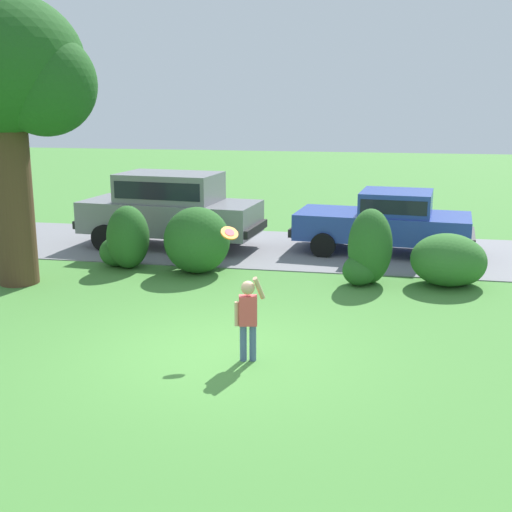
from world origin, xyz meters
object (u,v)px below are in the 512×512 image
child_thrower (248,314)px  frisbee (229,233)px  parked_sedan (387,219)px  oak_tree_large (10,77)px  parked_suv (170,206)px

child_thrower → frisbee: bearing=118.2°
parked_sedan → child_thrower: size_ratio=3.54×
oak_tree_large → parked_suv: (1.92, 3.85, -3.09)m
parked_sedan → child_thrower: (-1.94, -7.53, -0.13)m
parked_sedan → parked_suv: parked_suv is taller
oak_tree_large → parked_suv: oak_tree_large is taller
parked_sedan → oak_tree_large: bearing=-150.3°
oak_tree_large → frisbee: 6.05m
child_thrower → frisbee: frisbee is taller
parked_suv → frisbee: 7.00m
frisbee → parked_sedan: bearing=70.0°
parked_sedan → frisbee: size_ratio=14.49×
parked_suv → frisbee: parked_suv is taller
parked_sedan → parked_suv: size_ratio=0.94×
parked_sedan → frisbee: frisbee is taller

